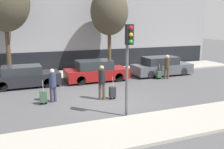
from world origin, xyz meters
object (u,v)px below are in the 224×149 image
trolley_center (112,92)px  parked_bicycle (99,67)px  bare_tree_near_crossing (4,1)px  pedestrian_center (102,80)px  pedestrian_left (53,83)px  bare_tree_down_street (109,12)px  traffic_light (128,52)px  parked_car_0 (24,77)px  trolley_right (159,74)px  parked_car_2 (161,67)px  parked_car_1 (96,71)px  pedestrian_right (167,65)px  trolley_left (43,97)px

trolley_center → parked_bicycle: bearing=77.0°
bare_tree_near_crossing → pedestrian_center: bearing=-57.1°
pedestrian_left → trolley_center: (2.93, -0.67, -0.57)m
parked_bicycle → bare_tree_down_street: 4.32m
traffic_light → bare_tree_down_street: bare_tree_down_street is taller
parked_car_0 → bare_tree_near_crossing: 5.36m
trolley_right → bare_tree_near_crossing: 11.54m
pedestrian_center → trolley_center: size_ratio=1.49×
parked_car_0 → trolley_right: bearing=-8.2°
pedestrian_left → pedestrian_center: 2.45m
parked_car_2 → pedestrian_left: (-8.61, -3.59, 0.30)m
traffic_light → parked_car_1: bearing=83.0°
parked_car_0 → trolley_center: bearing=-47.2°
parked_car_0 → pedestrian_right: pedestrian_right is taller
parked_car_2 → bare_tree_near_crossing: 11.88m
parked_car_2 → bare_tree_near_crossing: bare_tree_near_crossing is taller
trolley_left → traffic_light: bearing=-44.1°
trolley_left → parked_car_2: bearing=22.7°
traffic_light → bare_tree_near_crossing: bare_tree_near_crossing is taller
parked_car_2 → pedestrian_right: 1.36m
trolley_center → trolley_right: bearing=33.4°
parked_car_1 → parked_car_2: parked_car_1 is taller
pedestrian_center → parked_car_1: bearing=-90.6°
pedestrian_right → parked_car_0: bearing=-170.8°
trolley_left → bare_tree_down_street: bare_tree_down_street is taller
traffic_light → pedestrian_right: bearing=44.4°
trolley_right → pedestrian_center: bearing=-150.4°
pedestrian_center → parked_bicycle: size_ratio=1.01×
parked_car_2 → traffic_light: (-6.02, -6.81, 2.09)m
pedestrian_left → parked_car_1: bearing=23.9°
trolley_right → trolley_center: bearing=-146.6°
pedestrian_left → trolley_center: 3.06m
parked_car_0 → trolley_right: parked_car_0 is taller
parked_car_2 → traffic_light: bearing=-131.5°
parked_car_2 → pedestrian_right: (-0.37, -1.27, 0.31)m
bare_tree_near_crossing → bare_tree_down_street: (7.44, 0.01, -0.61)m
pedestrian_center → trolley_center: bearing=179.9°
parked_car_0 → parked_car_1: bearing=-1.9°
trolley_left → trolley_right: bearing=18.2°
parked_car_1 → bare_tree_down_street: bare_tree_down_street is taller
parked_car_1 → pedestrian_center: 4.29m
trolley_center → pedestrian_right: size_ratio=0.70×
parked_car_0 → trolley_left: 4.04m
parked_car_0 → bare_tree_near_crossing: bare_tree_near_crossing is taller
pedestrian_center → pedestrian_right: (5.84, 2.86, -0.06)m
parked_car_0 → parked_car_2: parked_car_2 is taller
parked_car_2 → pedestrian_left: 9.33m
trolley_right → parked_bicycle: trolley_right is taller
parked_car_1 → trolley_right: 4.44m
pedestrian_left → bare_tree_down_street: (5.44, 6.26, 3.73)m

